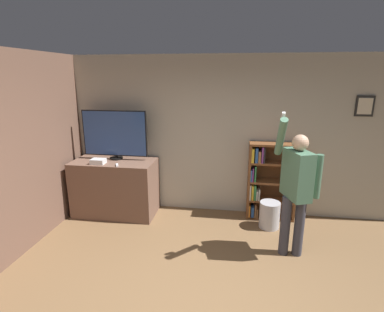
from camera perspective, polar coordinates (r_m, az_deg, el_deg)
The scene contains 9 objects.
wall_back at distance 5.14m, azimuth 5.53°, elevation 3.72°, with size 7.10×0.09×2.70m.
wall_side_brick at distance 4.77m, azimuth -28.41°, elevation 0.99°, with size 0.06×4.26×2.70m.
tv_ledge at distance 5.39m, azimuth -14.34°, elevation -5.79°, with size 1.38×0.71×0.96m.
television at distance 5.25m, azimuth -14.50°, elevation 4.03°, with size 1.12×0.22×0.84m.
game_console at distance 5.13m, azimuth -17.44°, elevation -0.98°, with size 0.23×0.17×0.08m.
remote_loose at distance 4.94m, azimuth -14.08°, elevation -1.69°, with size 0.09×0.14×0.02m.
bookshelf at distance 5.18m, azimuth 14.15°, elevation -4.64°, with size 0.78×0.28×1.30m.
person at distance 4.08m, azimuth 19.24°, elevation -5.16°, with size 0.60×0.57×1.96m.
waste_bin at distance 5.02m, azimuth 14.54°, elevation -10.78°, with size 0.32×0.32×0.43m.
Camera 1 is at (0.27, -2.35, 2.37)m, focal length 28.00 mm.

